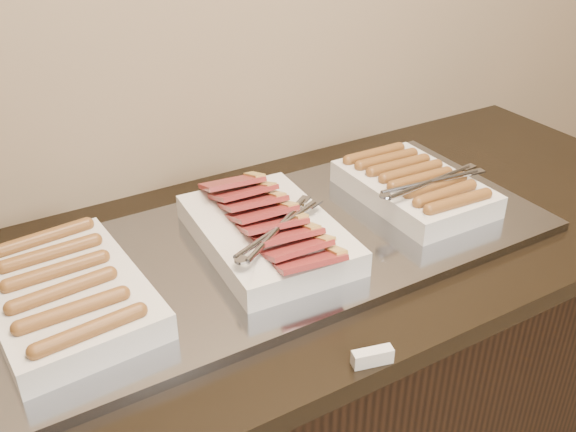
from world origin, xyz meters
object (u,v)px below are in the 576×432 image
(counter, at_px, (267,413))
(warming_tray, at_px, (261,250))
(dish_center, at_px, (268,231))
(dish_right, at_px, (415,186))
(dish_left, at_px, (65,293))

(counter, relative_size, warming_tray, 1.72)
(dish_center, distance_m, dish_right, 0.37)
(warming_tray, xyz_separation_m, dish_center, (0.01, -0.00, 0.04))
(counter, bearing_deg, dish_center, -23.43)
(warming_tray, bearing_deg, dish_right, -0.67)
(warming_tray, height_order, dish_center, dish_center)
(counter, relative_size, dish_center, 5.13)
(warming_tray, xyz_separation_m, dish_right, (0.39, -0.00, 0.04))
(counter, height_order, dish_right, dish_right)
(counter, xyz_separation_m, dish_center, (0.01, -0.00, 0.50))
(warming_tray, relative_size, dish_center, 2.99)
(warming_tray, distance_m, dish_left, 0.38)
(dish_left, distance_m, dish_center, 0.39)
(counter, distance_m, dish_right, 0.63)
(warming_tray, bearing_deg, dish_left, 180.00)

